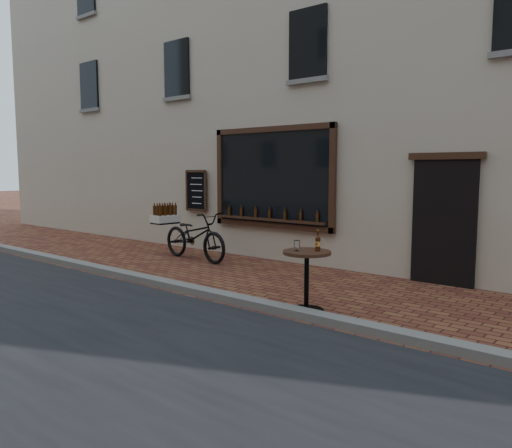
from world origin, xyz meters
The scene contains 5 objects.
ground centered at (0.00, 0.00, 0.00)m, with size 90.00×90.00×0.00m, color #5C281D.
kerb centered at (0.00, 0.20, 0.06)m, with size 90.00×0.25×0.12m, color slate.
shop_building centered at (0.00, 6.50, 5.00)m, with size 28.00×6.20×10.00m.
cargo_bicycle centered at (-3.27, 2.35, 0.56)m, with size 2.46×0.94×1.17m.
bistro_table centered at (1.00, 0.51, 0.63)m, with size 0.68×0.68×1.18m.
Camera 1 is at (4.88, -5.33, 2.02)m, focal length 35.00 mm.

